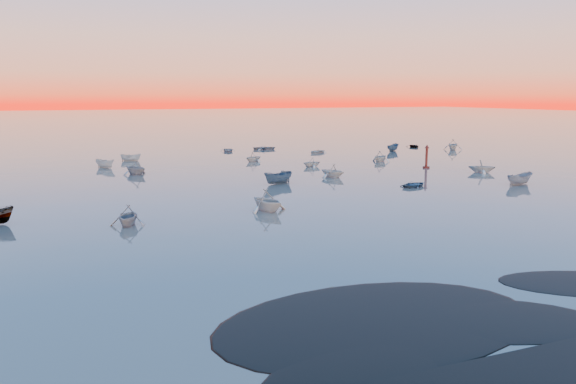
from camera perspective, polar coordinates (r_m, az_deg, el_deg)
ground at (r=121.61m, az=-11.69°, el=4.80°), size 600.00×600.00×0.00m
mud_lobes at (r=30.29m, az=27.03°, el=-10.99°), size 140.00×6.00×0.07m
moored_fleet at (r=76.13m, az=-5.16°, el=2.07°), size 124.00×58.00×1.20m
boat_near_center at (r=70.16m, az=22.43°, el=0.70°), size 2.29×4.18×1.37m
boat_near_right at (r=71.08m, az=4.55°, el=1.52°), size 4.04×3.09×1.29m
channel_marker at (r=81.94m, az=13.89°, el=3.33°), size 0.97×0.97×3.46m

